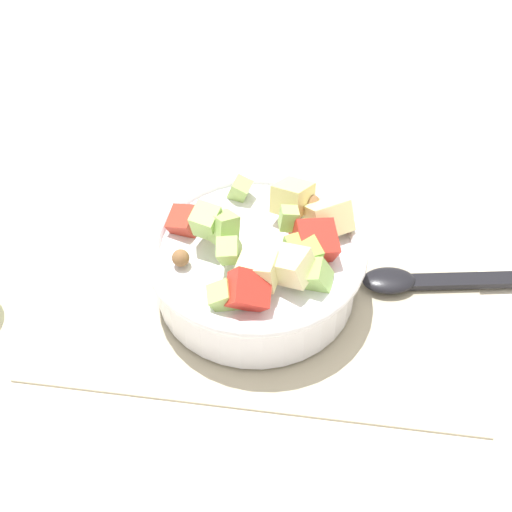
% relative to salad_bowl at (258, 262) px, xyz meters
% --- Properties ---
extents(ground_plane, '(2.40, 2.40, 0.00)m').
position_rel_salad_bowl_xyz_m(ground_plane, '(0.01, 0.01, -0.05)').
color(ground_plane, silver).
extents(placemat, '(0.45, 0.31, 0.01)m').
position_rel_salad_bowl_xyz_m(placemat, '(0.01, 0.01, -0.05)').
color(placemat, '#BCB299').
rests_on(placemat, ground_plane).
extents(salad_bowl, '(0.22, 0.22, 0.11)m').
position_rel_salad_bowl_xyz_m(salad_bowl, '(0.00, 0.00, 0.00)').
color(salad_bowl, white).
rests_on(salad_bowl, placemat).
extents(serving_spoon, '(0.24, 0.07, 0.01)m').
position_rel_salad_bowl_xyz_m(serving_spoon, '(0.19, 0.03, -0.04)').
color(serving_spoon, black).
rests_on(serving_spoon, placemat).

